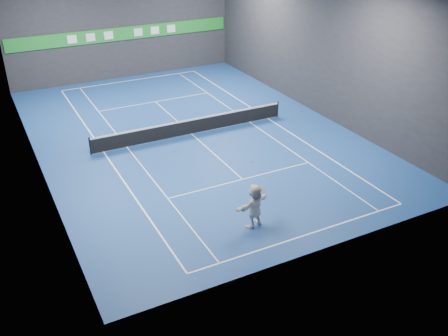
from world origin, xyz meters
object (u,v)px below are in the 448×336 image
player (255,206)px  tennis_net (192,126)px  tennis_ball (252,161)px  tennis_racket (261,191)px

player → tennis_net: size_ratio=0.16×
player → tennis_ball: (-0.09, 0.18, 2.08)m
tennis_ball → tennis_net: tennis_ball is taller
tennis_racket → tennis_net: bearing=83.0°
player → tennis_ball: bearing=-81.8°
tennis_ball → tennis_net: size_ratio=0.01×
player → tennis_ball: size_ratio=28.20×
player → tennis_ball: tennis_ball is taller
tennis_ball → tennis_racket: tennis_ball is taller
player → tennis_racket: size_ratio=3.17×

